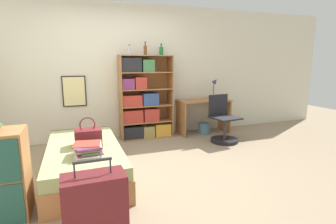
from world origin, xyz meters
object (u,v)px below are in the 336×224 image
Objects in this scene: desk_chair at (223,127)px; bottle_brown at (145,50)px; bottle_clear at (161,51)px; desk_lamp at (215,85)px; waste_bin at (204,128)px; bed at (84,160)px; bookcase at (142,102)px; book_stack_on_bed at (88,149)px; desk at (203,110)px; suitcase at (95,211)px; handbag at (88,137)px; bottle_green at (129,51)px.

bottle_brown is at bearing 150.15° from desk_chair.
desk_chair is at bearing -39.23° from bottle_clear.
waste_bin is at bearing -156.43° from desk_lamp.
bed is 1.95m from bookcase.
waste_bin is (2.44, 1.76, -0.38)m from book_stack_on_bed.
waste_bin is (-0.30, -0.13, -0.90)m from desk_lamp.
bottle_clear is at bearing 2.99° from bookcase.
desk_lamp reaches higher than desk.
desk_chair is (2.52, 2.16, -0.03)m from suitcase.
desk reaches higher than waste_bin.
bottle_brown is 1.69m from desk_lamp.
handbag is at bearing -134.85° from bottle_clear.
desk_lamp is (0.30, 0.08, 0.52)m from desk.
desk_lamp reaches higher than book_stack_on_bed.
bottle_clear is at bearing 45.15° from handbag.
suitcase is 2.91× the size of waste_bin.
bed is 0.51m from book_stack_on_bed.
handbag is 2.24m from bottle_brown.
bottle_clear is at bearing 62.21° from suitcase.
bottle_green is at bearing 173.83° from waste_bin.
handbag reaches higher than suitcase.
book_stack_on_bed is 1.06m from suitcase.
desk_chair is at bearing -29.11° from bookcase.
bottle_green is at bearing 179.04° from bottle_clear.
book_stack_on_bed reaches higher than waste_bin.
desk is (2.46, 2.85, 0.18)m from suitcase.
bookcase is 1.07m from bottle_clear.
book_stack_on_bed is at bearing -120.86° from bookcase.
desk_chair is at bearing 16.54° from handbag.
bed is at bearing -122.32° from bottle_green.
book_stack_on_bed reaches higher than bed.
bottle_brown reaches higher than suitcase.
book_stack_on_bed is 2.21m from bookcase.
bottle_clear is at bearing 170.23° from waste_bin.
book_stack_on_bed is 3.37m from desk_lamp.
waste_bin is at bearing 48.77° from suitcase.
desk_chair reaches higher than bed.
bookcase is 1.64m from desk_lamp.
desk_lamp is 1.09m from desk_chair.
bottle_clear reaches higher than waste_bin.
bookcase is (1.11, 1.51, 0.19)m from handbag.
desk_lamp is at bearing 23.57° from waste_bin.
bottle_green reaches higher than book_stack_on_bed.
bed is 2.64m from bottle_clear.
bed is 1.46m from suitcase.
suitcase is at bearing -111.32° from bookcase.
bookcase is at bearing -177.01° from bottle_clear.
waste_bin is at bearing 28.41° from bed.
bookcase is 1.34m from desk.
bottle_green is at bearing 153.39° from desk_chair.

